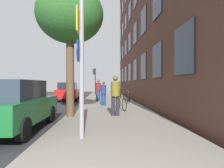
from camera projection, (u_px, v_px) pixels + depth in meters
ground_plane at (67, 102)px, 15.98m from camera, size 41.80×41.80×0.00m
road_asphalt at (42, 102)px, 15.86m from camera, size 7.00×38.00×0.01m
sidewalk at (108, 101)px, 16.16m from camera, size 4.20×38.00×0.12m
building_facade at (138, 4)px, 15.80m from camera, size 0.56×27.00×16.45m
sign_post at (81, 59)px, 4.78m from camera, size 0.16×0.60×3.60m
traffic_light at (95, 76)px, 24.77m from camera, size 0.43×0.24×3.47m
tree_near at (70, 16)px, 8.01m from camera, size 2.86×2.86×5.58m
bicycle_0 at (121, 103)px, 9.95m from camera, size 0.52×1.60×0.95m
bicycle_1 at (129, 98)px, 13.77m from camera, size 0.57×1.73×0.97m
bicycle_2 at (120, 95)px, 17.69m from camera, size 0.43×1.62×0.90m
pedestrian_0 at (115, 93)px, 8.17m from camera, size 0.53×0.53×1.75m
pedestrian_1 at (104, 92)px, 12.05m from camera, size 0.39×0.39×1.55m
pedestrian_2 at (98, 89)px, 14.87m from camera, size 0.51×0.51×1.74m
car_0 at (14, 105)px, 5.96m from camera, size 1.80×3.97×1.62m
car_1 at (68, 91)px, 16.88m from camera, size 1.89×4.28×1.62m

